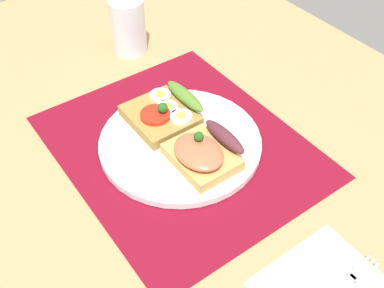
{
  "coord_description": "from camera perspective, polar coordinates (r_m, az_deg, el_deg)",
  "views": [
    {
      "loc": [
        41.79,
        -27.98,
        49.95
      ],
      "look_at": [
        3.0,
        0.0,
        2.91
      ],
      "focal_mm": 43.97,
      "sensor_mm": 36.0,
      "label": 1
    }
  ],
  "objects": [
    {
      "name": "drinking_glass",
      "position": [
        0.89,
        -7.73,
        13.97
      ],
      "size": [
        6.29,
        6.29,
        10.3
      ],
      "primitive_type": "cylinder",
      "color": "silver",
      "rests_on": "ground_plane"
    },
    {
      "name": "sandwich_egg_tomato",
      "position": [
        0.73,
        -3.47,
        3.84
      ],
      "size": [
        10.24,
        10.62,
        3.91
      ],
      "color": "olive",
      "rests_on": "plate"
    },
    {
      "name": "ground_plane",
      "position": [
        0.72,
        -1.4,
        -1.2
      ],
      "size": [
        120.0,
        90.0,
        3.2
      ],
      "primitive_type": "cube",
      "color": "tan"
    },
    {
      "name": "sandwich_salmon",
      "position": [
        0.66,
        1.34,
        -1.04
      ],
      "size": [
        9.77,
        9.18,
        4.89
      ],
      "color": "tan",
      "rests_on": "plate"
    },
    {
      "name": "placemat",
      "position": [
        0.71,
        -1.42,
        -0.21
      ],
      "size": [
        39.45,
        32.88,
        0.3
      ],
      "primitive_type": "cube",
      "color": "maroon",
      "rests_on": "ground_plane"
    },
    {
      "name": "plate",
      "position": [
        0.7,
        -1.43,
        0.2
      ],
      "size": [
        24.24,
        24.24,
        1.11
      ],
      "primitive_type": "cylinder",
      "color": "white",
      "rests_on": "placemat"
    }
  ]
}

